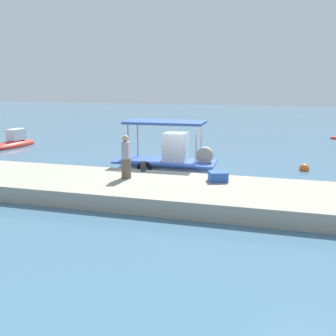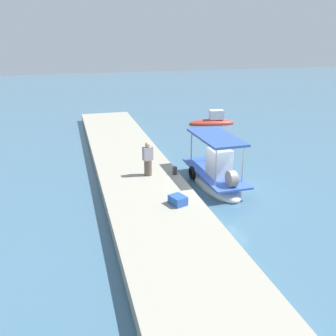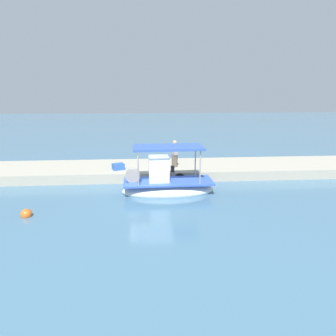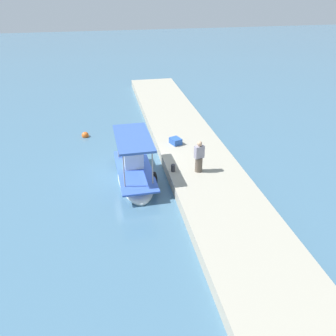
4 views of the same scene
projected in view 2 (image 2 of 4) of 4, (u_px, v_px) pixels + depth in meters
The scene contains 7 objects.
ground_plane at pixel (220, 191), 18.53m from camera, with size 120.00×120.00×0.00m, color #426984.
dock_quay at pixel (147, 194), 17.47m from camera, with size 36.00×4.14×0.62m, color #A29C8B.
main_fishing_boat at pixel (215, 176), 19.18m from camera, with size 5.21×2.08×3.00m.
fisherman_near_bollard at pixel (148, 160), 18.71m from camera, with size 0.48×0.56×1.78m.
mooring_bollard at pixel (175, 171), 19.03m from camera, with size 0.24×0.24×0.40m, color #2D2D33.
cargo_crate at pixel (178, 200), 15.69m from camera, with size 0.72×0.57×0.39m, color #2954AC.
moored_boat_near at pixel (212, 122), 32.05m from camera, with size 1.81×4.13×1.49m.
Camera 2 is at (15.62, -7.11, 7.58)m, focal length 39.06 mm.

